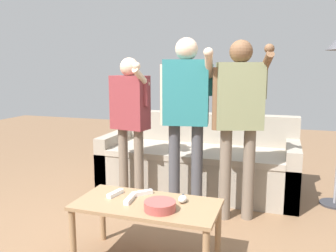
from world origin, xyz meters
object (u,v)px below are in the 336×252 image
snack_bowl (160,206)px  game_remote_wand_spare (115,193)px  player_right (239,109)px  player_center (186,106)px  coffee_table (147,211)px  game_remote_nunchuk (183,199)px  couch (199,163)px  game_remote_wand_near (142,193)px  game_remote_wand_far (129,199)px  player_left (130,113)px

snack_bowl → game_remote_wand_spare: (-0.39, 0.15, -0.01)m
player_right → game_remote_wand_spare: bearing=-131.1°
player_center → player_right: size_ratio=1.02×
coffee_table → game_remote_nunchuk: bearing=21.1°
couch → game_remote_nunchuk: (0.24, -1.52, 0.17)m
game_remote_wand_spare → couch: bearing=80.8°
snack_bowl → player_center: (-0.10, 1.00, 0.54)m
game_remote_nunchuk → game_remote_wand_near: (-0.32, 0.04, -0.01)m
game_remote_nunchuk → player_right: (0.26, 0.84, 0.53)m
player_right → game_remote_wand_far: 1.25m
couch → game_remote_wand_spare: size_ratio=13.58×
player_center → game_remote_nunchuk: bearing=-76.1°
player_left → player_center: 0.60m
player_center → player_left: bearing=172.1°
coffee_table → game_remote_wand_spare: size_ratio=6.30×
coffee_table → player_left: bearing=119.6°
player_right → game_remote_wand_near: player_right is taller
player_left → game_remote_wand_spare: player_left is taller
player_center → game_remote_wand_far: (-0.15, -0.93, -0.56)m
couch → player_right: bearing=-53.4°
snack_bowl → game_remote_wand_far: 0.26m
game_remote_nunchuk → game_remote_wand_spare: (-0.50, -0.03, -0.01)m
snack_bowl → game_remote_nunchuk: 0.20m
coffee_table → player_right: 1.22m
couch → game_remote_wand_spare: (-0.25, -1.55, 0.16)m
coffee_table → player_center: 1.11m
coffee_table → player_center: bearing=88.6°
game_remote_wand_far → player_right: bearing=56.8°
game_remote_wand_far → game_remote_wand_near: bearing=76.1°
game_remote_nunchuk → player_left: player_left is taller
coffee_table → game_remote_nunchuk: (0.23, 0.09, 0.08)m
snack_bowl → player_right: size_ratio=0.13×
couch → game_remote_wand_near: (-0.07, -1.48, 0.16)m
player_right → game_remote_wand_near: size_ratio=11.48×
coffee_table → game_remote_wand_far: game_remote_wand_far is taller
game_remote_wand_near → game_remote_wand_far: bearing=-103.9°
game_remote_wand_far → coffee_table: bearing=6.1°
game_remote_nunchuk → player_right: bearing=72.5°
player_right → game_remote_wand_spare: player_right is taller
couch → game_remote_wand_far: couch is taller
player_right → game_remote_wand_spare: size_ratio=10.15×
player_right → game_remote_wand_near: bearing=-126.0°
couch → game_remote_wand_near: size_ratio=15.36×
player_left → game_remote_wand_near: (0.48, -0.87, -0.45)m
couch → coffee_table: size_ratio=2.16×
game_remote_wand_near → couch: bearing=87.2°
game_remote_nunchuk → player_center: bearing=103.9°
couch → game_remote_wand_far: 1.64m
player_center → player_right: player_center is taller
coffee_table → snack_bowl: bearing=-34.8°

